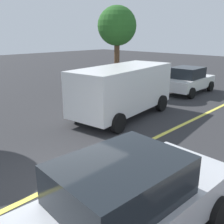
{
  "coord_description": "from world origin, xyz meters",
  "views": [
    {
      "loc": [
        -2.94,
        -4.75,
        3.54
      ],
      "look_at": [
        2.49,
        0.55,
        1.21
      ],
      "focal_mm": 41.02,
      "sensor_mm": 36.0,
      "label": 1
    }
  ],
  "objects_px": {
    "white_van": "(123,88)",
    "tree_centre_verge": "(117,27)",
    "car_silver_behind_van": "(127,202)",
    "car_white_approaching": "(188,80)"
  },
  "relations": [
    {
      "from": "car_silver_behind_van",
      "to": "tree_centre_verge",
      "type": "relative_size",
      "value": 0.87
    },
    {
      "from": "tree_centre_verge",
      "to": "white_van",
      "type": "bearing_deg",
      "value": -133.65
    },
    {
      "from": "white_van",
      "to": "tree_centre_verge",
      "type": "height_order",
      "value": "tree_centre_verge"
    },
    {
      "from": "car_white_approaching",
      "to": "tree_centre_verge",
      "type": "height_order",
      "value": "tree_centre_verge"
    },
    {
      "from": "tree_centre_verge",
      "to": "car_silver_behind_van",
      "type": "bearing_deg",
      "value": -135.91
    },
    {
      "from": "white_van",
      "to": "car_silver_behind_van",
      "type": "bearing_deg",
      "value": -137.56
    },
    {
      "from": "white_van",
      "to": "car_white_approaching",
      "type": "distance_m",
      "value": 6.33
    },
    {
      "from": "car_white_approaching",
      "to": "tree_centre_verge",
      "type": "xyz_separation_m",
      "value": [
        -2.62,
        3.54,
        3.13
      ]
    },
    {
      "from": "white_van",
      "to": "car_white_approaching",
      "type": "height_order",
      "value": "white_van"
    },
    {
      "from": "car_white_approaching",
      "to": "tree_centre_verge",
      "type": "bearing_deg",
      "value": 126.52
    }
  ]
}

